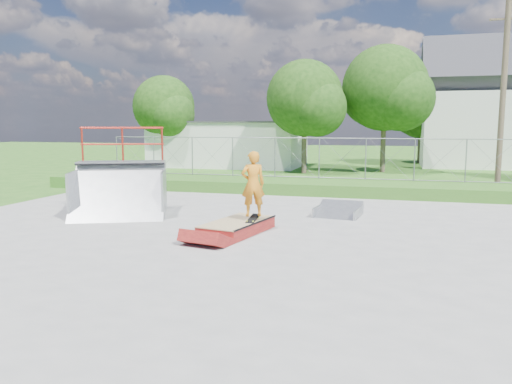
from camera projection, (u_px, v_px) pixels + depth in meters
ground at (255, 244)px, 12.05m from camera, size 120.00×120.00×0.00m
concrete_pad at (255, 243)px, 12.04m from camera, size 20.00×16.00×0.04m
grass_berm at (315, 187)px, 21.09m from camera, size 24.00×3.00×0.50m
grind_box at (237, 227)px, 13.11m from camera, size 1.58×2.51×0.35m
quarter_pipe at (119, 173)px, 15.39m from camera, size 3.47×3.24×2.78m
flat_bank_ramp at (338, 210)px, 15.54m from camera, size 1.48×1.56×0.41m
skateboard at (253, 219)px, 13.16m from camera, size 0.22×0.80×0.13m
skater at (253, 187)px, 13.05m from camera, size 0.74×0.63×1.72m
concrete_stairs at (126, 180)px, 22.55m from camera, size 1.50×1.60×0.80m
chain_link_fence at (319, 158)px, 21.89m from camera, size 20.00×0.06×1.80m
utility_building_flat at (230, 144)px, 34.98m from camera, size 10.00×6.00×3.00m
gable_house at (484, 110)px, 33.99m from camera, size 8.40×6.08×8.94m
utility_pole at (503, 97)px, 20.99m from camera, size 0.24×0.24×8.00m
tree_left_near at (308, 101)px, 28.98m from camera, size 4.76×4.48×6.65m
tree_center at (390, 91)px, 29.58m from camera, size 5.44×5.12×7.60m
tree_left_far at (166, 109)px, 33.59m from camera, size 4.42×4.16×6.18m
tree_back_mid at (424, 114)px, 36.79m from camera, size 4.08×3.84×5.70m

